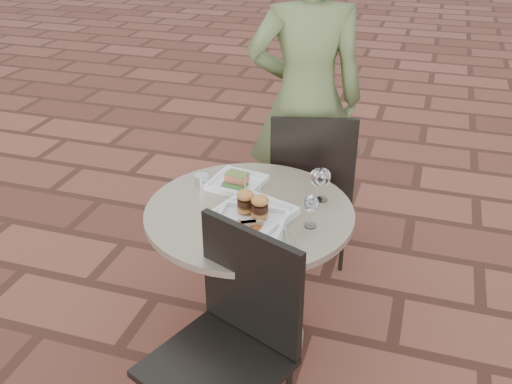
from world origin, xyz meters
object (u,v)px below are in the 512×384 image
(chair_far, at_px, (311,176))
(plate_salmon, at_px, (237,182))
(cafe_table, at_px, (250,256))
(chair_near, at_px, (232,332))
(plate_tuna, at_px, (248,225))
(diner, at_px, (306,102))
(plate_sliders, at_px, (253,211))

(chair_far, height_order, plate_salmon, chair_far)
(cafe_table, xyz_separation_m, chair_near, (0.11, -0.55, 0.07))
(plate_tuna, bearing_deg, chair_near, -79.88)
(cafe_table, relative_size, diner, 0.50)
(chair_far, height_order, plate_tuna, chair_far)
(cafe_table, distance_m, chair_far, 0.73)
(plate_salmon, distance_m, plate_tuna, 0.38)
(diner, xyz_separation_m, plate_sliders, (0.01, -0.99, -0.13))
(chair_near, relative_size, diner, 0.52)
(plate_sliders, height_order, plate_tuna, plate_sliders)
(diner, distance_m, plate_tuna, 1.09)
(cafe_table, height_order, plate_sliders, plate_sliders)
(chair_near, height_order, plate_salmon, chair_near)
(chair_far, bearing_deg, diner, -80.89)
(chair_near, bearing_deg, plate_sliders, 121.06)
(plate_sliders, bearing_deg, chair_near, -80.80)
(chair_far, relative_size, chair_near, 1.00)
(chair_far, height_order, plate_sliders, chair_far)
(chair_near, bearing_deg, chair_far, 111.74)
(diner, height_order, plate_sliders, diner)
(cafe_table, bearing_deg, chair_near, -78.28)
(cafe_table, xyz_separation_m, plate_tuna, (0.04, -0.15, 0.26))
(diner, bearing_deg, plate_sliders, 69.81)
(cafe_table, height_order, chair_near, chair_near)
(chair_near, bearing_deg, plate_salmon, 129.65)
(chair_near, distance_m, plate_tuna, 0.45)
(chair_far, distance_m, chair_near, 1.27)
(chair_far, height_order, diner, diner)
(plate_salmon, bearing_deg, chair_near, -72.22)
(plate_salmon, bearing_deg, plate_sliders, -58.05)
(diner, bearing_deg, plate_salmon, 57.86)
(chair_far, xyz_separation_m, plate_salmon, (-0.24, -0.53, 0.20))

